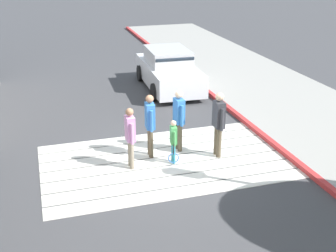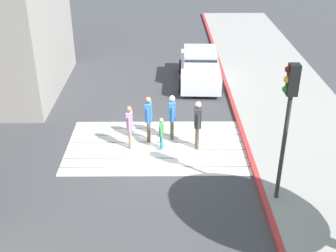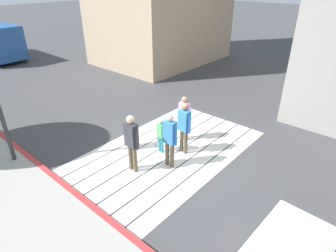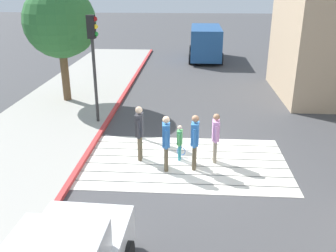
% 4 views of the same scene
% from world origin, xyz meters
% --- Properties ---
extents(ground_plane, '(120.00, 120.00, 0.00)m').
position_xyz_m(ground_plane, '(0.00, 0.00, 0.00)').
color(ground_plane, '#424244').
extents(crosswalk_stripes, '(6.40, 3.80, 0.01)m').
position_xyz_m(crosswalk_stripes, '(0.00, -0.00, 0.01)').
color(crosswalk_stripes, silver).
rests_on(crosswalk_stripes, ground).
extents(curb_painted, '(0.16, 40.00, 0.13)m').
position_xyz_m(curb_painted, '(-3.25, 0.00, 0.07)').
color(curb_painted, '#BC3333').
rests_on(curb_painted, ground).
extents(car_parked_near_curb, '(2.12, 4.37, 1.57)m').
position_xyz_m(car_parked_near_curb, '(-2.00, -6.14, 0.73)').
color(car_parked_near_curb, white).
rests_on(car_parked_near_curb, ground).
extents(pedestrian_adult_lead, '(0.23, 0.52, 1.80)m').
position_xyz_m(pedestrian_adult_lead, '(-1.46, 0.09, 1.05)').
color(pedestrian_adult_lead, brown).
rests_on(pedestrian_adult_lead, ground).
extents(pedestrian_adult_trailing, '(0.24, 0.51, 1.74)m').
position_xyz_m(pedestrian_adult_trailing, '(-0.58, -0.57, 1.01)').
color(pedestrian_adult_trailing, brown).
rests_on(pedestrian_adult_trailing, ground).
extents(pedestrian_adult_side, '(0.21, 0.48, 1.63)m').
position_xyz_m(pedestrian_adult_side, '(0.92, 0.08, 0.95)').
color(pedestrian_adult_side, gray).
rests_on(pedestrian_adult_side, ground).
extents(pedestrian_teen_behind, '(0.25, 0.51, 1.74)m').
position_xyz_m(pedestrian_teen_behind, '(0.27, -0.43, 1.02)').
color(pedestrian_teen_behind, brown).
rests_on(pedestrian_teen_behind, ground).
extents(pedestrian_child_with_racket, '(0.28, 0.38, 1.20)m').
position_xyz_m(pedestrian_child_with_racket, '(-0.20, 0.15, 0.66)').
color(pedestrian_child_with_racket, teal).
rests_on(pedestrian_child_with_racket, ground).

